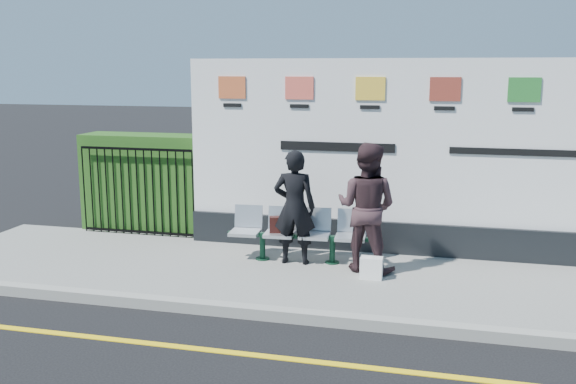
{
  "coord_description": "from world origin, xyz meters",
  "views": [
    {
      "loc": [
        0.55,
        -6.03,
        2.99
      ],
      "look_at": [
        -1.59,
        2.61,
        1.25
      ],
      "focal_mm": 40.0,
      "sensor_mm": 36.0,
      "label": 1
    }
  ],
  "objects_px": {
    "bench": "(297,247)",
    "woman_right": "(367,207)",
    "woman_left": "(295,207)",
    "billboard": "(441,172)"
  },
  "relations": [
    {
      "from": "billboard",
      "to": "bench",
      "type": "relative_size",
      "value": 3.94
    },
    {
      "from": "billboard",
      "to": "bench",
      "type": "distance_m",
      "value": 2.47
    },
    {
      "from": "billboard",
      "to": "woman_left",
      "type": "distance_m",
      "value": 2.32
    },
    {
      "from": "woman_left",
      "to": "woman_right",
      "type": "distance_m",
      "value": 1.07
    },
    {
      "from": "billboard",
      "to": "bench",
      "type": "xyz_separation_m",
      "value": [
        -2.05,
        -0.86,
        -1.08
      ]
    },
    {
      "from": "woman_left",
      "to": "billboard",
      "type": "bearing_deg",
      "value": -159.75
    },
    {
      "from": "bench",
      "to": "woman_right",
      "type": "distance_m",
      "value": 1.27
    },
    {
      "from": "bench",
      "to": "woman_right",
      "type": "bearing_deg",
      "value": -12.51
    },
    {
      "from": "bench",
      "to": "woman_right",
      "type": "height_order",
      "value": "woman_right"
    },
    {
      "from": "bench",
      "to": "woman_left",
      "type": "height_order",
      "value": "woman_left"
    }
  ]
}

